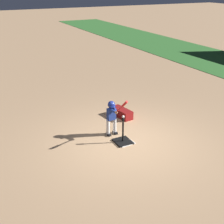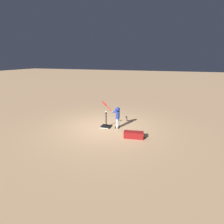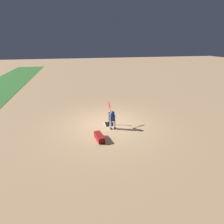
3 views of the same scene
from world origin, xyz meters
name	(u,v)px [view 1 (image 1 of 3)]	position (x,y,z in m)	size (l,w,h in m)	color
ground_plane	(127,143)	(0.00, 0.00, 0.00)	(90.00, 90.00, 0.00)	tan
home_plate	(125,142)	(-0.03, -0.05, 0.01)	(0.44, 0.44, 0.02)	white
batting_tee	(123,139)	(-0.07, -0.09, 0.09)	(0.51, 0.46, 0.74)	black
batter_child	(112,114)	(-0.61, -0.15, 0.67)	(0.92, 0.33, 1.32)	silver
baseball	(123,117)	(-0.07, -0.09, 0.78)	(0.07, 0.07, 0.07)	white
equipment_bag	(122,113)	(-1.65, 0.73, 0.14)	(0.84, 0.32, 0.28)	maroon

